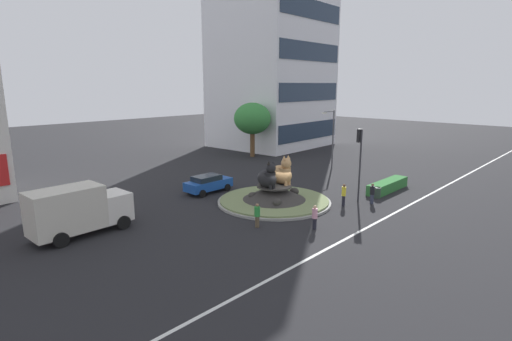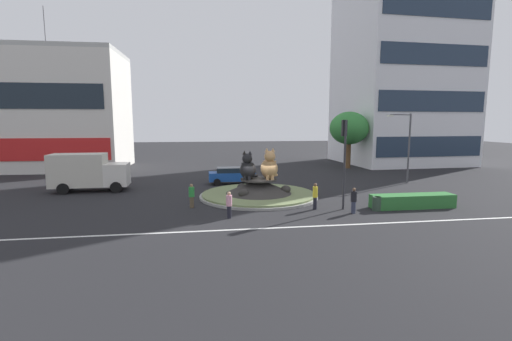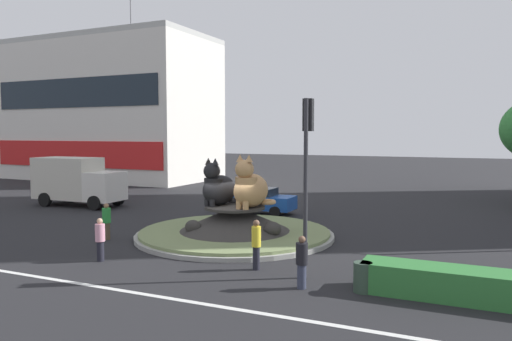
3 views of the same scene
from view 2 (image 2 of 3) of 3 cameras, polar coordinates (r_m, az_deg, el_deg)
The scene contains 18 objects.
ground_plane at distance 27.49m, azimuth 0.42°, elevation -4.23°, with size 160.00×160.00×0.00m, color black.
lane_centreline at distance 19.71m, azimuth 4.15°, elevation -9.08°, with size 112.00×0.20×0.01m, color silver.
roundabout_island at distance 27.38m, azimuth 0.42°, elevation -3.11°, with size 9.01×9.01×1.42m.
cat_statue_black at distance 26.96m, azimuth -1.31°, elevation 0.32°, with size 1.80×2.27×2.19m.
cat_statue_calico at distance 27.14m, azimuth 2.15°, elevation 0.52°, with size 1.63×2.35×2.39m.
traffic_light_mast at distance 23.82m, azimuth 13.93°, elevation 3.49°, with size 0.32×0.46×5.85m.
shophouse_block at distance 51.30m, azimuth -32.12°, elevation 8.11°, with size 21.39×10.84×19.66m.
office_tower at distance 55.44m, azimuth 22.40°, elevation 18.30°, with size 15.73×14.48×32.83m.
clipped_hedge_strip at distance 26.20m, azimuth 23.70°, elevation -4.49°, with size 5.67×1.20×0.90m, color #2D7033.
broadleaf_tree_behind_island at distance 45.79m, azimuth 14.64°, elevation 6.52°, with size 4.73×4.73×6.99m.
streetlight_arm at distance 35.93m, azimuth 22.88°, elevation 4.16°, with size 2.42×0.33×6.48m.
pedestrian_black_shirt at distance 23.29m, azimuth 15.33°, elevation -4.56°, with size 0.37×0.37×1.63m.
pedestrian_yellow_shirt at distance 23.73m, azimuth 9.42°, elevation -3.95°, with size 0.33×0.33×1.75m.
pedestrian_green_shirt at distance 24.28m, azimuth -10.24°, elevation -3.92°, with size 0.38×0.38×1.63m.
pedestrian_pink_shirt at distance 21.40m, azimuth -4.32°, elevation -5.40°, with size 0.36×0.36×1.61m.
sedan_on_far_lane at distance 33.26m, azimuth -3.95°, elevation -0.73°, with size 4.26×1.96×1.54m.
delivery_box_truck at distance 32.58m, azimuth -25.30°, elevation -0.14°, with size 6.10×2.64×3.13m.
litter_bin at distance 24.50m, azimuth 18.71°, elevation -5.06°, with size 0.56×0.56×0.90m.
Camera 2 is at (-4.18, -26.57, 5.69)m, focal length 25.05 mm.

